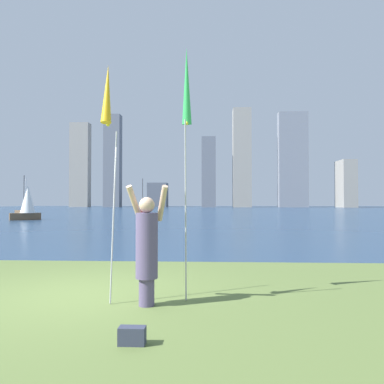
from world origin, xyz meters
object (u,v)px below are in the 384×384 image
kite_flag_right (187,92)px  bag (132,336)px  person (147,246)px  kite_flag_left (108,102)px  sailboat_5 (142,211)px  sailboat_3 (24,213)px  sailboat_0 (27,203)px

kite_flag_right → bag: kite_flag_right is taller
person → kite_flag_left: (-0.58, -0.16, 2.21)m
bag → sailboat_5: (-7.89, 44.50, 0.24)m
person → sailboat_3: (-18.52, 33.47, -0.56)m
kite_flag_right → sailboat_3: size_ratio=0.97×
bag → sailboat_0: (-14.85, 28.06, 1.37)m
sailboat_3 → kite_flag_left: bearing=-61.9°
kite_flag_left → sailboat_3: (-17.94, 33.63, -2.76)m
kite_flag_left → sailboat_5: size_ratio=0.83×
sailboat_0 → sailboat_3: sailboat_3 is taller
bag → sailboat_0: sailboat_0 is taller
kite_flag_right → sailboat_0: size_ratio=1.16×
person → sailboat_0: (-14.74, 26.44, 0.55)m
sailboat_0 → kite_flag_right: bearing=-59.4°
kite_flag_left → kite_flag_right: 1.37m
kite_flag_left → sailboat_0: kite_flag_left is taller
kite_flag_right → sailboat_0: kite_flag_right is taller
kite_flag_right → person: bearing=-140.3°
person → bag: (0.11, -1.62, -0.81)m
kite_flag_left → kite_flag_right: bearing=28.8°
sailboat_3 → sailboat_0: bearing=-61.7°
sailboat_0 → sailboat_5: sailboat_5 is taller
sailboat_3 → sailboat_5: (10.73, 9.40, -0.02)m
kite_flag_right → kite_flag_left: bearing=-151.2°
person → kite_flag_right: bearing=42.2°
bag → sailboat_3: size_ratio=0.07×
sailboat_0 → sailboat_3: (-3.78, 7.03, -1.11)m
sailboat_0 → kite_flag_left: bearing=-62.0°
bag → sailboat_3: bearing=118.0°
sailboat_0 → bag: bearing=-62.1°
kite_flag_right → sailboat_3: (-19.10, 32.99, -3.07)m
person → sailboat_5: sailboat_5 is taller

